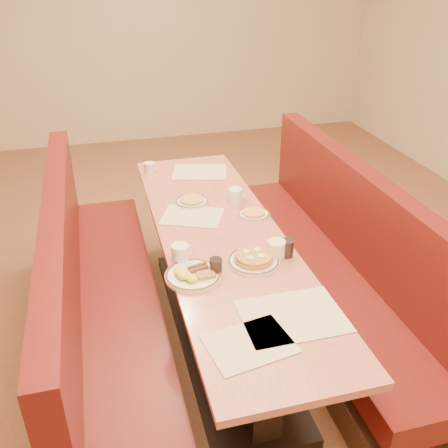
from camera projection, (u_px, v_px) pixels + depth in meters
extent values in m
plane|color=#9E6647|center=(222.00, 336.00, 3.23)|extent=(8.00, 8.00, 0.00)
cube|color=beige|center=(136.00, 26.00, 5.95)|extent=(6.00, 0.04, 2.80)
cube|color=black|center=(222.00, 332.00, 3.22)|extent=(0.55, 1.88, 0.06)
cube|color=black|center=(222.00, 291.00, 3.06)|extent=(0.15, 1.75, 0.71)
cube|color=#D27561|center=(222.00, 239.00, 2.88)|extent=(0.70, 2.50, 0.04)
cube|color=#4C3326|center=(115.00, 342.00, 3.03)|extent=(0.55, 2.50, 0.20)
cube|color=#5D0F16|center=(110.00, 307.00, 2.90)|extent=(0.55, 2.50, 0.16)
cube|color=#5D0F16|center=(62.00, 257.00, 2.67)|extent=(0.12, 2.50, 0.60)
cube|color=#4C3326|center=(319.00, 306.00, 3.34)|extent=(0.55, 2.50, 0.20)
cube|color=#5D0F16|center=(323.00, 273.00, 3.21)|extent=(0.55, 2.50, 0.16)
cube|color=#5D0F16|center=(361.00, 217.00, 3.07)|extent=(0.12, 2.50, 0.60)
cube|color=beige|center=(250.00, 344.00, 2.08)|extent=(0.39, 0.32, 0.00)
cube|color=beige|center=(292.00, 316.00, 2.23)|extent=(0.46, 0.35, 0.00)
cube|color=beige|center=(192.00, 216.00, 3.08)|extent=(0.44, 0.40, 0.00)
cube|color=beige|center=(200.00, 172.00, 3.69)|extent=(0.45, 0.39, 0.00)
cylinder|color=white|center=(253.00, 262.00, 2.62)|extent=(0.27, 0.27, 0.02)
torus|color=brown|center=(254.00, 260.00, 2.61)|extent=(0.27, 0.27, 0.01)
cylinder|color=#C67A47|center=(254.00, 259.00, 2.61)|extent=(0.21, 0.21, 0.02)
cylinder|color=#C67A47|center=(254.00, 256.00, 2.60)|extent=(0.19, 0.19, 0.02)
cylinder|color=#FFF9A6|center=(257.00, 250.00, 2.63)|extent=(0.04, 0.04, 0.01)
cylinder|color=#FFF9A6|center=(246.00, 252.00, 2.61)|extent=(0.04, 0.04, 0.01)
cylinder|color=#FFF9A6|center=(250.00, 258.00, 2.56)|extent=(0.04, 0.04, 0.01)
cylinder|color=#FFF9A6|center=(262.00, 256.00, 2.57)|extent=(0.04, 0.04, 0.01)
cylinder|color=white|center=(193.00, 276.00, 2.50)|extent=(0.29, 0.29, 0.02)
torus|color=brown|center=(193.00, 274.00, 2.50)|extent=(0.28, 0.28, 0.01)
ellipsoid|color=#FFFA41|center=(184.00, 275.00, 2.46)|extent=(0.07, 0.07, 0.04)
ellipsoid|color=#FFFA41|center=(192.00, 278.00, 2.44)|extent=(0.06, 0.06, 0.03)
ellipsoid|color=#FFFA41|center=(179.00, 272.00, 2.49)|extent=(0.06, 0.06, 0.03)
cylinder|color=brown|center=(199.00, 269.00, 2.52)|extent=(0.10, 0.05, 0.02)
cylinder|color=brown|center=(197.00, 266.00, 2.54)|extent=(0.10, 0.05, 0.02)
cube|color=#D08041|center=(206.00, 275.00, 2.47)|extent=(0.09, 0.07, 0.02)
cylinder|color=white|center=(254.00, 215.00, 3.08)|extent=(0.20, 0.20, 0.02)
torus|color=brown|center=(254.00, 214.00, 3.08)|extent=(0.20, 0.20, 0.01)
cylinder|color=#F1C155|center=(254.00, 212.00, 3.08)|extent=(0.14, 0.14, 0.02)
ellipsoid|color=#FFFA41|center=(249.00, 211.00, 3.08)|extent=(0.04, 0.04, 0.02)
cylinder|color=white|center=(192.00, 202.00, 3.24)|extent=(0.22, 0.22, 0.02)
torus|color=brown|center=(192.00, 201.00, 3.23)|extent=(0.21, 0.21, 0.01)
cylinder|color=#F1C155|center=(192.00, 200.00, 3.23)|extent=(0.15, 0.15, 0.02)
ellipsoid|color=#FFFA41|center=(187.00, 198.00, 3.23)|extent=(0.05, 0.05, 0.02)
cylinder|color=white|center=(276.00, 250.00, 2.64)|extent=(0.10, 0.10, 0.10)
torus|color=white|center=(286.00, 249.00, 2.64)|extent=(0.07, 0.03, 0.07)
cylinder|color=black|center=(276.00, 242.00, 2.62)|extent=(0.08, 0.08, 0.01)
cylinder|color=white|center=(180.00, 254.00, 2.61)|extent=(0.09, 0.09, 0.10)
torus|color=white|center=(188.00, 251.00, 2.64)|extent=(0.07, 0.04, 0.07)
cylinder|color=black|center=(180.00, 247.00, 2.59)|extent=(0.08, 0.08, 0.01)
cylinder|color=white|center=(235.00, 196.00, 3.23)|extent=(0.09, 0.09, 0.10)
torus|color=white|center=(242.00, 194.00, 3.25)|extent=(0.07, 0.03, 0.07)
cylinder|color=black|center=(235.00, 190.00, 3.21)|extent=(0.08, 0.08, 0.01)
cylinder|color=white|center=(149.00, 168.00, 3.66)|extent=(0.08, 0.08, 0.08)
torus|color=white|center=(154.00, 167.00, 3.68)|extent=(0.06, 0.03, 0.06)
cylinder|color=black|center=(149.00, 163.00, 3.64)|extent=(0.06, 0.06, 0.01)
cylinder|color=black|center=(216.00, 267.00, 2.51)|extent=(0.06, 0.06, 0.09)
cylinder|color=silver|center=(216.00, 266.00, 2.51)|extent=(0.06, 0.06, 0.09)
cylinder|color=black|center=(287.00, 248.00, 2.66)|extent=(0.07, 0.07, 0.09)
cylinder|color=silver|center=(287.00, 248.00, 2.66)|extent=(0.07, 0.07, 0.10)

